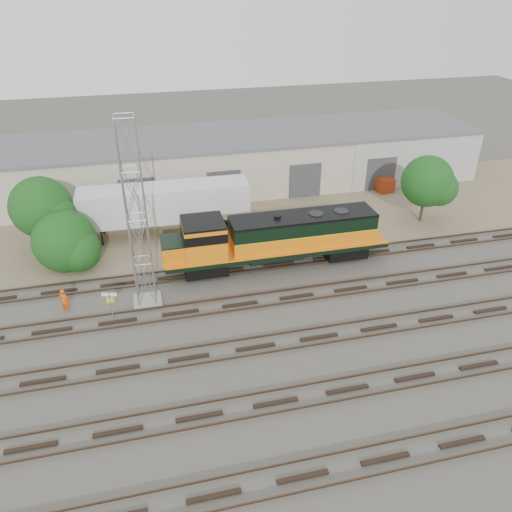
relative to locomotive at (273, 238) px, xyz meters
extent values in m
plane|color=#47423A|center=(-3.50, -6.00, -2.34)|extent=(140.00, 140.00, 0.00)
cube|color=#726047|center=(-3.50, 9.00, -2.33)|extent=(80.00, 16.00, 0.02)
cube|color=black|center=(-3.50, -18.00, -2.27)|extent=(80.00, 2.40, 0.14)
cube|color=#4C3828|center=(-3.50, -18.75, -2.13)|extent=(80.00, 0.08, 0.14)
cube|color=#4C3828|center=(-3.50, -17.25, -2.13)|extent=(80.00, 0.08, 0.14)
cube|color=black|center=(-3.50, -13.50, -2.27)|extent=(80.00, 2.40, 0.14)
cube|color=#4C3828|center=(-3.50, -14.25, -2.13)|extent=(80.00, 0.08, 0.14)
cube|color=#4C3828|center=(-3.50, -12.75, -2.13)|extent=(80.00, 0.08, 0.14)
cube|color=black|center=(-3.50, -9.00, -2.27)|extent=(80.00, 2.40, 0.14)
cube|color=#4C3828|center=(-3.50, -9.75, -2.13)|extent=(80.00, 0.08, 0.14)
cube|color=#4C3828|center=(-3.50, -8.25, -2.13)|extent=(80.00, 0.08, 0.14)
cube|color=black|center=(-3.50, -4.50, -2.27)|extent=(80.00, 2.40, 0.14)
cube|color=#4C3828|center=(-3.50, -5.25, -2.13)|extent=(80.00, 0.08, 0.14)
cube|color=#4C3828|center=(-3.50, -3.75, -2.13)|extent=(80.00, 0.08, 0.14)
cube|color=black|center=(-3.50, 0.00, -2.27)|extent=(80.00, 2.40, 0.14)
cube|color=#4C3828|center=(-3.50, -0.75, -2.13)|extent=(80.00, 0.08, 0.14)
cube|color=#4C3828|center=(-3.50, 0.75, -2.13)|extent=(80.00, 0.08, 0.14)
cube|color=#BAAE9B|center=(-3.50, 17.00, 0.16)|extent=(58.00, 10.00, 5.00)
cube|color=#59595B|center=(-3.50, 17.00, 2.81)|extent=(58.40, 10.40, 0.30)
cube|color=#999993|center=(18.50, 11.95, 0.16)|extent=(14.00, 0.10, 5.00)
cube|color=#333335|center=(-17.50, 11.94, -0.64)|extent=(3.20, 0.12, 3.40)
cube|color=#333335|center=(-9.50, 11.94, -0.64)|extent=(3.20, 0.12, 3.40)
cube|color=#333335|center=(-1.50, 11.94, -0.64)|extent=(3.20, 0.12, 3.40)
cube|color=#333335|center=(6.50, 11.94, -0.64)|extent=(3.20, 0.12, 3.40)
cube|color=#333335|center=(14.50, 11.94, -0.64)|extent=(3.20, 0.12, 3.40)
cube|color=black|center=(-5.14, 0.00, -1.56)|extent=(3.17, 2.37, 0.99)
cube|color=black|center=(5.74, 0.00, -1.56)|extent=(3.17, 2.37, 0.99)
cube|color=black|center=(0.30, 0.00, -0.90)|extent=(16.81, 2.97, 0.35)
cylinder|color=black|center=(0.30, 0.00, -1.51)|extent=(4.15, 1.09, 1.09)
cube|color=orange|center=(2.28, 0.00, -0.13)|extent=(10.88, 2.57, 1.19)
cube|color=black|center=(2.28, 0.00, 0.96)|extent=(10.88, 2.57, 0.99)
cube|color=black|center=(2.28, 0.00, 1.55)|extent=(10.88, 2.57, 0.20)
cube|color=orange|center=(-5.14, 0.00, 0.56)|extent=(2.97, 2.97, 2.57)
cube|color=black|center=(-5.14, 0.00, 1.93)|extent=(2.97, 2.97, 0.16)
cube|color=orange|center=(-7.42, 0.00, -0.03)|extent=(1.58, 2.37, 1.38)
cube|color=gray|center=(-9.51, -2.65, -2.24)|extent=(1.86, 1.86, 0.20)
cylinder|color=gray|center=(-10.08, -2.08, 4.07)|extent=(0.09, 0.09, 12.41)
cylinder|color=gray|center=(-8.94, -2.08, 4.07)|extent=(0.09, 0.09, 12.41)
cylinder|color=gray|center=(-10.08, -3.22, 4.07)|extent=(0.09, 0.09, 12.41)
cylinder|color=gray|center=(-8.94, -3.22, 4.07)|extent=(0.09, 0.09, 12.41)
cylinder|color=gray|center=(-11.74, -4.44, -1.17)|extent=(0.07, 0.07, 2.33)
cube|color=white|center=(-11.74, -4.44, -0.17)|extent=(0.93, 0.28, 0.23)
cube|color=yellow|center=(-11.74, -4.44, -0.59)|extent=(0.47, 0.16, 0.37)
imported|color=#DF510C|center=(-14.80, -2.41, -1.49)|extent=(0.73, 0.64, 1.69)
cube|color=silver|center=(-7.29, 7.32, 0.49)|extent=(13.95, 3.07, 2.88)
cube|color=black|center=(-1.85, 7.21, -1.80)|extent=(2.62, 2.72, 1.07)
cube|color=black|center=(-12.66, 6.36, -1.64)|extent=(0.16, 0.16, 1.39)
cube|color=black|center=(-12.61, 8.50, -1.64)|extent=(0.16, 0.16, 1.39)
cube|color=navy|center=(19.58, 10.16, -1.59)|extent=(2.07, 2.01, 1.50)
cube|color=maroon|center=(14.83, 11.35, -1.64)|extent=(1.73, 1.65, 1.40)
cylinder|color=#382619|center=(-16.70, 6.43, -1.26)|extent=(0.29, 0.29, 2.16)
sphere|color=#134415|center=(-16.70, 6.43, 1.48)|extent=(4.72, 4.72, 4.72)
sphere|color=#134415|center=(-15.76, 5.73, 1.01)|extent=(3.30, 3.30, 3.30)
cylinder|color=#382619|center=(-15.08, 3.74, -2.12)|extent=(0.32, 0.32, 0.43)
sphere|color=#134415|center=(-15.08, 3.74, -0.26)|extent=(4.70, 4.70, 4.70)
sphere|color=#134415|center=(-14.14, 3.03, -0.73)|extent=(3.29, 3.29, 3.29)
cylinder|color=#382619|center=(14.94, 4.40, -1.23)|extent=(0.26, 0.26, 2.22)
sphere|color=#134415|center=(14.94, 4.40, 1.43)|extent=(4.43, 4.43, 4.43)
sphere|color=#134415|center=(15.83, 3.74, 0.99)|extent=(3.10, 3.10, 3.10)
camera|label=1|loc=(-8.87, -31.38, 17.37)|focal=35.00mm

